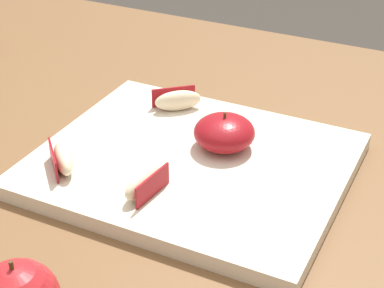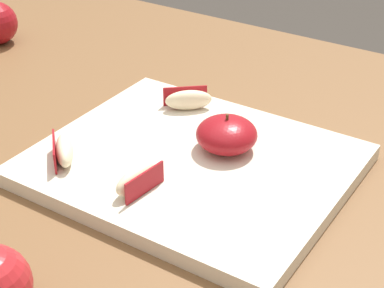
% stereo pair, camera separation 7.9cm
% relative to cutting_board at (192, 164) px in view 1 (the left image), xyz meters
% --- Properties ---
extents(dining_table, '(1.41, 0.96, 0.74)m').
position_rel_cutting_board_xyz_m(dining_table, '(-0.07, 0.02, -0.10)').
color(dining_table, brown).
rests_on(dining_table, ground_plane).
extents(cutting_board, '(0.38, 0.32, 0.02)m').
position_rel_cutting_board_xyz_m(cutting_board, '(0.00, 0.00, 0.00)').
color(cutting_board, beige).
rests_on(cutting_board, dining_table).
extents(apple_half_skin_up, '(0.08, 0.08, 0.05)m').
position_rel_cutting_board_xyz_m(apple_half_skin_up, '(0.03, 0.04, 0.03)').
color(apple_half_skin_up, maroon).
rests_on(apple_half_skin_up, cutting_board).
extents(apple_wedge_near_knife, '(0.03, 0.07, 0.03)m').
position_rel_cutting_board_xyz_m(apple_wedge_near_knife, '(-0.01, -0.09, 0.02)').
color(apple_wedge_near_knife, beige).
rests_on(apple_wedge_near_knife, cutting_board).
extents(apple_wedge_middle, '(0.06, 0.06, 0.03)m').
position_rel_cutting_board_xyz_m(apple_wedge_middle, '(-0.13, -0.09, 0.02)').
color(apple_wedge_middle, beige).
rests_on(apple_wedge_middle, cutting_board).
extents(apple_wedge_back, '(0.07, 0.06, 0.03)m').
position_rel_cutting_board_xyz_m(apple_wedge_back, '(-0.08, 0.11, 0.02)').
color(apple_wedge_back, beige).
rests_on(apple_wedge_back, cutting_board).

